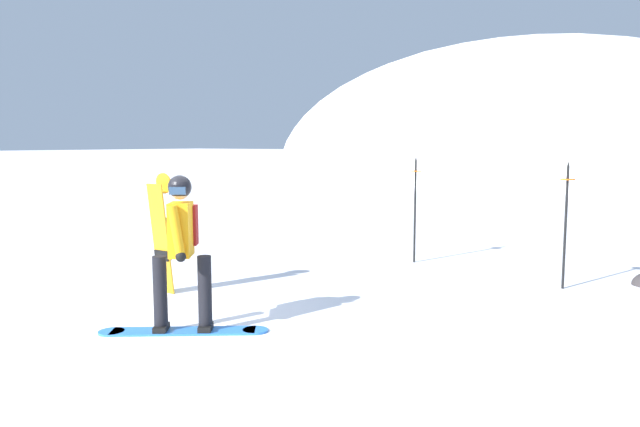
% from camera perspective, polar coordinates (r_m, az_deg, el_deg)
% --- Properties ---
extents(ground_plane, '(300.00, 300.00, 0.00)m').
position_cam_1_polar(ground_plane, '(7.38, -12.66, -9.68)').
color(ground_plane, white).
extents(ridge_peak_main, '(33.47, 30.12, 17.13)m').
position_cam_1_polar(ridge_peak_main, '(41.93, 18.77, 3.51)').
color(ridge_peak_main, white).
rests_on(ridge_peak_main, ground).
extents(snowboarder_main, '(1.55, 1.19, 1.71)m').
position_cam_1_polar(snowboarder_main, '(6.72, -12.83, -3.25)').
color(snowboarder_main, blue).
rests_on(snowboarder_main, ground).
extents(spare_snowboard, '(0.28, 0.21, 1.65)m').
position_cam_1_polar(spare_snowboard, '(8.49, -14.66, -1.79)').
color(spare_snowboard, orange).
rests_on(spare_snowboard, ground).
extents(piste_marker_near, '(0.20, 0.20, 1.81)m').
position_cam_1_polar(piste_marker_near, '(9.15, 22.09, -0.22)').
color(piste_marker_near, black).
rests_on(piste_marker_near, ground).
extents(piste_marker_far, '(0.20, 0.20, 1.84)m').
position_cam_1_polar(piste_marker_far, '(10.51, 8.92, 1.10)').
color(piste_marker_far, black).
rests_on(piste_marker_far, ground).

